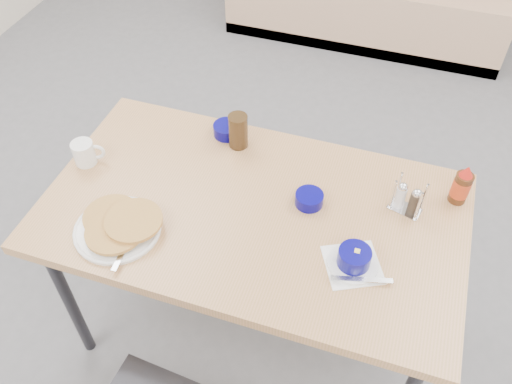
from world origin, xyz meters
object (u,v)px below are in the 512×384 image
(amber_tumbler, at_px, (238,131))
(grits_setting, at_px, (354,260))
(pancake_plate, at_px, (119,226))
(coffee_mug, at_px, (85,153))
(butter_bowl, at_px, (309,199))
(dining_table, at_px, (253,220))
(syrup_bottle, at_px, (462,186))
(creamer_bowl, at_px, (227,130))
(condiment_caddy, at_px, (407,200))

(amber_tumbler, bearing_deg, grits_setting, -38.23)
(pancake_plate, height_order, coffee_mug, coffee_mug)
(coffee_mug, bearing_deg, grits_setting, -8.26)
(grits_setting, bearing_deg, coffee_mug, 171.74)
(grits_setting, height_order, butter_bowl, grits_setting)
(dining_table, distance_m, grits_setting, 0.39)
(dining_table, relative_size, pancake_plate, 4.78)
(dining_table, xyz_separation_m, syrup_bottle, (0.64, 0.25, 0.13))
(amber_tumbler, bearing_deg, dining_table, -61.86)
(coffee_mug, relative_size, creamer_bowl, 1.10)
(coffee_mug, height_order, grits_setting, coffee_mug)
(syrup_bottle, bearing_deg, dining_table, -158.33)
(coffee_mug, distance_m, creamer_bowl, 0.52)
(butter_bowl, bearing_deg, creamer_bowl, 147.80)
(grits_setting, relative_size, butter_bowl, 2.50)
(pancake_plate, bearing_deg, coffee_mug, 136.73)
(butter_bowl, xyz_separation_m, amber_tumbler, (-0.32, 0.20, 0.05))
(dining_table, bearing_deg, amber_tumbler, 118.14)
(dining_table, bearing_deg, pancake_plate, -149.41)
(creamer_bowl, bearing_deg, grits_setting, -37.75)
(pancake_plate, xyz_separation_m, syrup_bottle, (1.02, 0.48, 0.05))
(pancake_plate, height_order, creamer_bowl, pancake_plate)
(pancake_plate, distance_m, condiment_caddy, 0.94)
(dining_table, relative_size, condiment_caddy, 11.04)
(condiment_caddy, xyz_separation_m, syrup_bottle, (0.16, 0.10, 0.02))
(pancake_plate, relative_size, syrup_bottle, 1.88)
(creamer_bowl, xyz_separation_m, amber_tumbler, (0.06, -0.04, 0.04))
(coffee_mug, relative_size, syrup_bottle, 0.71)
(amber_tumbler, xyz_separation_m, condiment_caddy, (0.63, -0.13, -0.02))
(creamer_bowl, distance_m, amber_tumbler, 0.09)
(dining_table, bearing_deg, butter_bowl, 25.27)
(butter_bowl, height_order, condiment_caddy, condiment_caddy)
(dining_table, height_order, amber_tumbler, amber_tumbler)
(coffee_mug, bearing_deg, syrup_bottle, 10.28)
(creamer_bowl, bearing_deg, dining_table, -56.63)
(coffee_mug, relative_size, grits_setting, 0.47)
(amber_tumbler, bearing_deg, butter_bowl, -31.94)
(syrup_bottle, bearing_deg, grits_setting, -126.42)
(condiment_caddy, bearing_deg, dining_table, -145.47)
(grits_setting, distance_m, creamer_bowl, 0.73)
(grits_setting, height_order, creamer_bowl, grits_setting)
(amber_tumbler, distance_m, condiment_caddy, 0.64)
(condiment_caddy, bearing_deg, coffee_mug, -156.65)
(grits_setting, relative_size, amber_tumbler, 1.77)
(butter_bowl, bearing_deg, syrup_bottle, 20.30)
(butter_bowl, height_order, syrup_bottle, syrup_bottle)
(dining_table, distance_m, syrup_bottle, 0.70)
(grits_setting, xyz_separation_m, amber_tumbler, (-0.51, 0.40, 0.04))
(pancake_plate, distance_m, grits_setting, 0.75)
(coffee_mug, bearing_deg, pancake_plate, -43.27)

